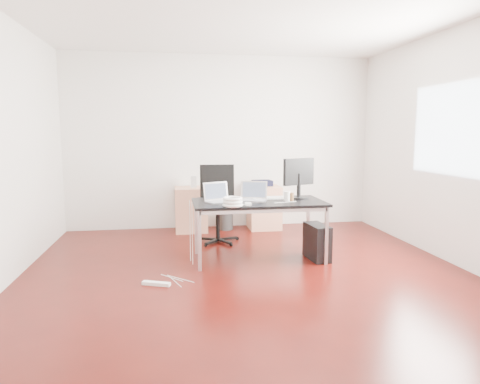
{
  "coord_description": "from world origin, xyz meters",
  "views": [
    {
      "loc": [
        -0.8,
        -4.51,
        1.57
      ],
      "look_at": [
        0.0,
        0.55,
        0.85
      ],
      "focal_mm": 32.0,
      "sensor_mm": 36.0,
      "label": 1
    }
  ],
  "objects": [
    {
      "name": "desk",
      "position": [
        0.23,
        0.56,
        0.68
      ],
      "size": [
        1.6,
        0.8,
        0.73
      ],
      "color": "black",
      "rests_on": "ground"
    },
    {
      "name": "filing_cabinet_left",
      "position": [
        -0.52,
        2.23,
        0.35
      ],
      "size": [
        0.5,
        0.5,
        0.7
      ],
      "primitive_type": "cube",
      "color": "tan",
      "rests_on": "ground"
    },
    {
      "name": "monitor",
      "position": [
        0.79,
        0.72,
        1.01
      ],
      "size": [
        0.44,
        0.26,
        0.51
      ],
      "rotation": [
        0.0,
        0.0,
        0.37
      ],
      "color": "black",
      "rests_on": "desk"
    },
    {
      "name": "cup_white",
      "position": [
        0.58,
        0.52,
        0.79
      ],
      "size": [
        0.1,
        0.1,
        0.12
      ],
      "primitive_type": "cylinder",
      "rotation": [
        0.0,
        0.0,
        0.31
      ],
      "color": "white",
      "rests_on": "desk"
    },
    {
      "name": "power_strip",
      "position": [
        -0.99,
        -0.19,
        0.02
      ],
      "size": [
        0.3,
        0.17,
        0.04
      ],
      "primitive_type": "cube",
      "rotation": [
        0.0,
        0.0,
        -0.38
      ],
      "color": "white",
      "rests_on": "ground"
    },
    {
      "name": "office_chair",
      "position": [
        -0.17,
        1.54,
        0.61
      ],
      "size": [
        0.51,
        0.53,
        1.08
      ],
      "rotation": [
        0.0,
        0.0,
        -0.08
      ],
      "color": "black",
      "rests_on": "ground"
    },
    {
      "name": "speaker",
      "position": [
        -0.47,
        2.26,
        0.79
      ],
      "size": [
        0.1,
        0.09,
        0.18
      ],
      "primitive_type": "cube",
      "rotation": [
        0.0,
        0.0,
        -0.09
      ],
      "color": "#9E9E9E",
      "rests_on": "filing_cabinet_left"
    },
    {
      "name": "power_adapter",
      "position": [
        0.05,
        0.29,
        0.74
      ],
      "size": [
        0.07,
        0.07,
        0.03
      ],
      "primitive_type": "cube",
      "rotation": [
        0.0,
        0.0,
        0.03
      ],
      "color": "white",
      "rests_on": "desk"
    },
    {
      "name": "laptop_right",
      "position": [
        0.18,
        0.62,
        0.79
      ],
      "size": [
        0.39,
        0.35,
        0.23
      ],
      "rotation": [
        0.0,
        0.0,
        -0.34
      ],
      "color": "silver",
      "rests_on": "desk"
    },
    {
      "name": "pc_tower",
      "position": [
        0.95,
        0.43,
        0.22
      ],
      "size": [
        0.24,
        0.47,
        0.44
      ],
      "primitive_type": "cube",
      "rotation": [
        0.0,
        0.0,
        0.09
      ],
      "color": "black",
      "rests_on": "ground"
    },
    {
      "name": "navy_garment",
      "position": [
        0.64,
        2.27,
        0.74
      ],
      "size": [
        0.32,
        0.27,
        0.09
      ],
      "primitive_type": "cube",
      "rotation": [
        0.0,
        0.0,
        0.1
      ],
      "color": "black",
      "rests_on": "filing_cabinet_right"
    },
    {
      "name": "keyboard",
      "position": [
        0.4,
        0.73,
        0.74
      ],
      "size": [
        0.45,
        0.17,
        0.02
      ],
      "primitive_type": "cube",
      "rotation": [
        0.0,
        0.0,
        0.08
      ],
      "color": "white",
      "rests_on": "desk"
    },
    {
      "name": "wastebasket",
      "position": [
        0.03,
        2.25,
        0.14
      ],
      "size": [
        0.25,
        0.25,
        0.28
      ],
      "primitive_type": "cylinder",
      "rotation": [
        0.0,
        0.0,
        0.05
      ],
      "color": "black",
      "rests_on": "ground"
    },
    {
      "name": "cup_brown",
      "position": [
        0.63,
        0.53,
        0.78
      ],
      "size": [
        0.1,
        0.1,
        0.1
      ],
      "primitive_type": "cylinder",
      "rotation": [
        0.0,
        0.0,
        -0.31
      ],
      "color": "brown",
      "rests_on": "desk"
    },
    {
      "name": "laptop_left",
      "position": [
        -0.26,
        0.59,
        0.79
      ],
      "size": [
        0.4,
        0.36,
        0.23
      ],
      "rotation": [
        0.0,
        0.0,
        0.4
      ],
      "color": "silver",
      "rests_on": "desk"
    },
    {
      "name": "room_shell",
      "position": [
        0.04,
        0.0,
        1.4
      ],
      "size": [
        5.0,
        5.0,
        5.0
      ],
      "color": "#370906",
      "rests_on": "ground"
    },
    {
      "name": "cable_coil",
      "position": [
        -0.13,
        0.24,
        0.78
      ],
      "size": [
        0.24,
        0.24,
        0.11
      ],
      "rotation": [
        0.0,
        0.0,
        -0.26
      ],
      "color": "white",
      "rests_on": "desk"
    },
    {
      "name": "filing_cabinet_right",
      "position": [
        0.66,
        2.23,
        0.35
      ],
      "size": [
        0.5,
        0.5,
        0.7
      ],
      "primitive_type": "cube",
      "color": "tan",
      "rests_on": "ground"
    }
  ]
}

